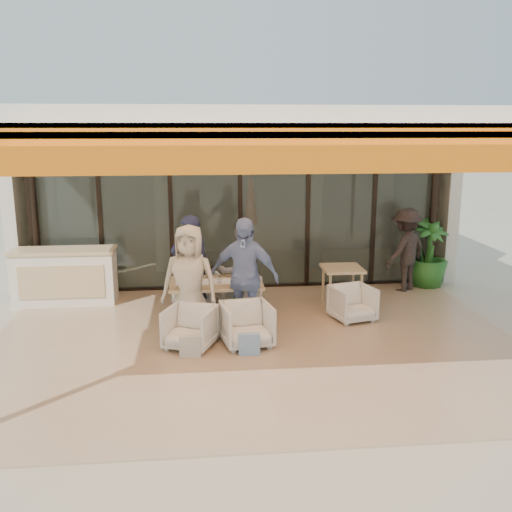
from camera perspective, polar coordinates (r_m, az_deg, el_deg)
The scene contains 21 objects.
ground at distance 8.75m, azimuth -0.06°, elevation -8.70°, with size 70.00×70.00×0.00m, color #C6B293.
terrace_floor at distance 8.74m, azimuth -0.06°, elevation -8.67°, with size 8.00×6.00×0.01m, color tan.
terrace_structure at distance 7.87m, azimuth 0.13°, elevation 13.12°, with size 8.00×6.00×3.40m.
glass_storefront at distance 11.24m, azimuth -1.59°, elevation 4.61°, with size 8.08×0.10×3.20m.
interior_block at distance 13.47m, azimuth -2.31°, elevation 8.68°, with size 9.05×3.62×3.52m.
host_counter at distance 11.01m, azimuth -18.55°, elevation -1.92°, with size 1.85×0.65×1.04m.
dining_table at distance 9.31m, azimuth -4.06°, elevation -2.91°, with size 1.50×0.90×0.93m.
chair_far_left at distance 10.32m, azimuth -6.49°, elevation -3.57°, with size 0.60×0.56×0.61m, color white.
chair_far_right at distance 10.33m, azimuth -1.82°, elevation -3.22°, with size 0.69×0.64×0.71m, color white.
chair_near_left at distance 8.50m, azimuth -6.61°, elevation -6.93°, with size 0.67×0.63×0.69m, color white.
chair_near_right at distance 8.53m, azimuth -0.92°, elevation -6.69°, with size 0.70×0.66×0.72m, color white.
diner_navy at distance 9.69m, azimuth -6.60°, elevation -1.08°, with size 0.65×0.43×1.79m, color #181B36.
diner_grey at distance 9.74m, azimuth -1.64°, elevation -1.56°, with size 0.77×0.60×1.58m, color slate.
diner_cream at distance 8.82m, azimuth -6.67°, elevation -2.55°, with size 0.86×0.56×1.77m, color beige.
diner_periwinkle at distance 8.83m, azimuth -1.21°, elevation -2.10°, with size 1.10×0.46×1.87m, color #768CC5.
tote_bag_cream at distance 8.19m, azimuth -6.61°, elevation -9.04°, with size 0.30×0.10×0.34m, color silver.
tote_bag_blue at distance 8.22m, azimuth -0.68°, elevation -8.88°, with size 0.30×0.10×0.34m, color #99BFD8.
side_table at distance 10.36m, azimuth 8.62°, elevation -1.69°, with size 0.70×0.70×0.74m.
side_chair at distance 9.74m, azimuth 9.64°, elevation -4.53°, with size 0.64×0.60×0.66m, color white.
standing_woman at distance 11.57m, azimuth 14.73°, elevation 0.57°, with size 1.08×0.62×1.67m, color black.
potted_palm at distance 12.03m, azimuth 16.82°, elevation 0.31°, with size 0.80×0.80×1.42m, color #1E5919.
Camera 1 is at (-0.81, -8.09, 3.22)m, focal length 40.00 mm.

